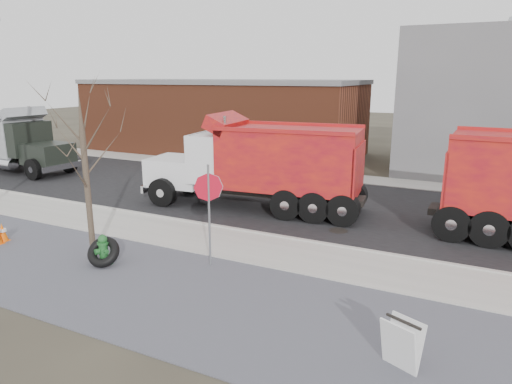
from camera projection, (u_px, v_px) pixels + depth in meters
The scene contains 15 objects.
ground at pixel (224, 246), 15.21m from camera, with size 120.00×120.00×0.00m, color #383328.
gravel_verge at pixel (158, 289), 12.16m from camera, with size 60.00×5.00×0.03m, color slate.
sidewalk at pixel (227, 243), 15.42m from camera, with size 60.00×2.50×0.06m, color #9E9B93.
curb at pixel (245, 231), 16.54m from camera, with size 60.00×0.15×0.11m, color #9E9B93.
road at pixel (293, 201), 20.68m from camera, with size 60.00×9.40×0.02m, color black.
far_sidewalk at pixel (331, 176), 25.63m from camera, with size 60.00×2.00×0.06m, color #9E9B93.
building_brick at pixel (222, 116), 33.61m from camera, with size 20.20×8.20×5.30m.
bare_tree at pixel (84, 153), 13.50m from camera, with size 3.20×3.20×5.20m.
fire_hydrant at pixel (103, 251), 13.65m from camera, with size 0.54×0.53×0.95m.
truck_tire at pixel (103, 252), 13.59m from camera, with size 1.18×1.10×0.90m.
stop_sign at pixel (209, 199), 13.15m from camera, with size 0.68×0.53×3.09m.
sandwich_board at pixel (401, 344), 8.72m from camera, with size 0.86×0.72×1.02m.
traffic_cone_near at pixel (2, 232), 15.57m from camera, with size 0.34×0.34×0.66m.
dump_truck_red_b at pixel (260, 162), 19.07m from camera, with size 9.59×3.59×3.96m.
dump_truck_grey at pixel (9, 138), 27.06m from camera, with size 8.43×3.06×3.75m.
Camera 1 is at (7.28, -12.34, 5.53)m, focal length 32.00 mm.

